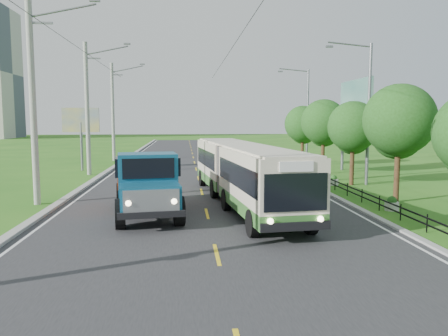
{
  "coord_description": "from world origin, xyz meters",
  "views": [
    {
      "loc": [
        -0.97,
        -13.16,
        4.16
      ],
      "look_at": [
        0.9,
        7.48,
        1.9
      ],
      "focal_mm": 35.0,
      "sensor_mm": 36.0,
      "label": 1
    }
  ],
  "objects": [
    {
      "name": "ground",
      "position": [
        0.0,
        0.0,
        0.0
      ],
      "size": [
        240.0,
        240.0,
        0.0
      ],
      "primitive_type": "plane",
      "color": "#256317",
      "rests_on": "ground"
    },
    {
      "name": "road",
      "position": [
        0.0,
        20.0,
        0.01
      ],
      "size": [
        14.0,
        120.0,
        0.02
      ],
      "primitive_type": "cube",
      "color": "#28282B",
      "rests_on": "ground"
    },
    {
      "name": "curb_left",
      "position": [
        -7.2,
        20.0,
        0.07
      ],
      "size": [
        0.4,
        120.0,
        0.15
      ],
      "primitive_type": "cube",
      "color": "#9E9E99",
      "rests_on": "ground"
    },
    {
      "name": "curb_right",
      "position": [
        7.15,
        20.0,
        0.05
      ],
      "size": [
        0.3,
        120.0,
        0.1
      ],
      "primitive_type": "cube",
      "color": "#9E9E99",
      "rests_on": "ground"
    },
    {
      "name": "edge_line_left",
      "position": [
        -6.65,
        20.0,
        0.02
      ],
      "size": [
        0.12,
        120.0,
        0.0
      ],
      "primitive_type": "cube",
      "color": "silver",
      "rests_on": "road"
    },
    {
      "name": "edge_line_right",
      "position": [
        6.65,
        20.0,
        0.02
      ],
      "size": [
        0.12,
        120.0,
        0.0
      ],
      "primitive_type": "cube",
      "color": "silver",
      "rests_on": "road"
    },
    {
      "name": "centre_dash",
      "position": [
        0.0,
        0.0,
        0.02
      ],
      "size": [
        0.12,
        2.2,
        0.0
      ],
      "primitive_type": "cube",
      "color": "yellow",
      "rests_on": "road"
    },
    {
      "name": "railing_right",
      "position": [
        8.0,
        14.0,
        0.3
      ],
      "size": [
        0.04,
        40.0,
        0.6
      ],
      "primitive_type": "cube",
      "color": "black",
      "rests_on": "ground"
    },
    {
      "name": "pole_near",
      "position": [
        -8.26,
        9.0,
        5.09
      ],
      "size": [
        3.51,
        0.32,
        10.0
      ],
      "color": "gray",
      "rests_on": "ground"
    },
    {
      "name": "pole_mid",
      "position": [
        -8.26,
        21.0,
        5.09
      ],
      "size": [
        3.51,
        0.32,
        10.0
      ],
      "color": "gray",
      "rests_on": "ground"
    },
    {
      "name": "pole_far",
      "position": [
        -8.26,
        33.0,
        5.09
      ],
      "size": [
        3.51,
        0.32,
        10.0
      ],
      "color": "gray",
      "rests_on": "ground"
    },
    {
      "name": "tree_third",
      "position": [
        9.86,
        8.14,
        3.99
      ],
      "size": [
        3.6,
        3.62,
        6.0
      ],
      "color": "#382314",
      "rests_on": "ground"
    },
    {
      "name": "tree_fourth",
      "position": [
        9.86,
        14.14,
        3.59
      ],
      "size": [
        3.24,
        3.31,
        5.4
      ],
      "color": "#382314",
      "rests_on": "ground"
    },
    {
      "name": "tree_fifth",
      "position": [
        9.86,
        20.14,
        3.85
      ],
      "size": [
        3.48,
        3.52,
        5.8
      ],
      "color": "#382314",
      "rests_on": "ground"
    },
    {
      "name": "tree_back",
      "position": [
        9.86,
        26.14,
        3.65
      ],
      "size": [
        3.3,
        3.36,
        5.5
      ],
      "color": "#382314",
      "rests_on": "ground"
    },
    {
      "name": "streetlight_mid",
      "position": [
        10.64,
        14.0,
        4.9
      ],
      "size": [
        3.02,
        0.2,
        9.07
      ],
      "color": "slate",
      "rests_on": "ground"
    },
    {
      "name": "streetlight_far",
      "position": [
        10.64,
        28.0,
        4.9
      ],
      "size": [
        3.02,
        0.2,
        9.07
      ],
      "color": "slate",
      "rests_on": "ground"
    },
    {
      "name": "planter_near",
      "position": [
        8.6,
        6.0,
        0.29
      ],
      "size": [
        0.64,
        0.64,
        0.67
      ],
      "color": "silver",
      "rests_on": "ground"
    },
    {
      "name": "planter_mid",
      "position": [
        8.6,
        14.0,
        0.29
      ],
      "size": [
        0.64,
        0.64,
        0.67
      ],
      "color": "silver",
      "rests_on": "ground"
    },
    {
      "name": "planter_far",
      "position": [
        8.6,
        22.0,
        0.29
      ],
      "size": [
        0.64,
        0.64,
        0.67
      ],
      "color": "silver",
      "rests_on": "ground"
    },
    {
      "name": "billboard_left",
      "position": [
        -9.5,
        24.0,
        3.87
      ],
      "size": [
        3.0,
        0.2,
        5.2
      ],
      "color": "slate",
      "rests_on": "ground"
    },
    {
      "name": "billboard_right",
      "position": [
        12.3,
        20.0,
        5.34
      ],
      "size": [
        0.24,
        6.0,
        7.3
      ],
      "color": "slate",
      "rests_on": "ground"
    },
    {
      "name": "bus",
      "position": [
        1.88,
        8.18,
        1.75
      ],
      "size": [
        3.97,
        15.24,
        2.91
      ],
      "rotation": [
        0.0,
        0.0,
        0.1
      ],
      "color": "#366F2C",
      "rests_on": "ground"
    },
    {
      "name": "dump_truck",
      "position": [
        -2.65,
        6.03,
        1.59
      ],
      "size": [
        3.4,
        6.95,
        2.81
      ],
      "rotation": [
        0.0,
        0.0,
        0.14
      ],
      "color": "navy",
      "rests_on": "ground"
    }
  ]
}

